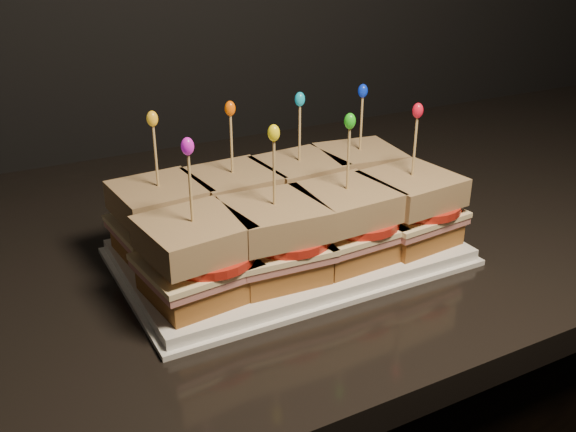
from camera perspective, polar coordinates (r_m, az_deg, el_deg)
name	(u,v)px	position (r m, az deg, el deg)	size (l,w,h in m)	color
granite_slab	(230,240)	(0.84, -5.18, -2.12)	(2.30, 0.73, 0.03)	black
platter	(288,252)	(0.75, 0.00, -3.21)	(0.37, 0.23, 0.02)	white
platter_rim	(288,256)	(0.75, 0.00, -3.62)	(0.38, 0.24, 0.01)	white
sandwich_0_bread_bot	(163,241)	(0.74, -11.03, -2.24)	(0.09, 0.09, 0.03)	brown
sandwich_0_ham	(162,228)	(0.73, -11.13, -1.06)	(0.10, 0.10, 0.01)	#B5625C
sandwich_0_cheese	(162,222)	(0.73, -11.17, -0.56)	(0.10, 0.10, 0.01)	#FBE3A6
sandwich_0_tomato	(173,216)	(0.72, -10.17, -0.01)	(0.09, 0.09, 0.01)	red
sandwich_0_bread_top	(160,199)	(0.72, -11.35, 1.46)	(0.09, 0.09, 0.03)	#592B10
sandwich_0_pick	(156,160)	(0.70, -11.65, 4.93)	(0.00, 0.00, 0.09)	tan
sandwich_0_frill	(152,119)	(0.69, -11.97, 8.46)	(0.01, 0.01, 0.02)	#F1AE1C
sandwich_1_bread_bot	(235,226)	(0.76, -4.77, -0.88)	(0.09, 0.09, 0.03)	brown
sandwich_1_ham	(234,213)	(0.76, -4.82, 0.27)	(0.10, 0.10, 0.01)	#B5625C
sandwich_1_cheese	(234,208)	(0.76, -4.84, 0.75)	(0.10, 0.10, 0.01)	#FBE3A6
sandwich_1_tomato	(245,202)	(0.75, -3.83, 1.29)	(0.09, 0.09, 0.01)	red
sandwich_1_bread_top	(233,185)	(0.74, -4.91, 2.72)	(0.09, 0.09, 0.03)	#592B10
sandwich_1_pick	(232,148)	(0.73, -5.04, 6.09)	(0.00, 0.00, 0.09)	tan
sandwich_1_frill	(230,108)	(0.72, -5.17, 9.51)	(0.01, 0.01, 0.02)	#EF5602
sandwich_2_bread_bot	(299,212)	(0.80, 0.99, 0.38)	(0.09, 0.09, 0.03)	brown
sandwich_2_ham	(299,199)	(0.79, 1.00, 1.49)	(0.10, 0.10, 0.01)	#B5625C
sandwich_2_cheese	(299,194)	(0.79, 1.00, 1.96)	(0.10, 0.10, 0.01)	#FBE3A6
sandwich_2_tomato	(310,188)	(0.79, 1.98, 2.47)	(0.09, 0.09, 0.01)	red
sandwich_2_bread_top	(299,173)	(0.78, 1.01, 3.85)	(0.09, 0.09, 0.03)	#592B10
sandwich_2_pick	(300,137)	(0.77, 1.04, 7.08)	(0.00, 0.00, 0.09)	tan
sandwich_2_frill	(300,99)	(0.75, 1.07, 10.34)	(0.01, 0.01, 0.02)	#0D9EC2
sandwich_3_bread_bot	(358,199)	(0.84, 6.21, 1.53)	(0.09, 0.09, 0.03)	brown
sandwich_3_ham	(358,187)	(0.84, 6.26, 2.58)	(0.10, 0.10, 0.01)	#B5625C
sandwich_3_cheese	(358,182)	(0.83, 6.28, 3.03)	(0.10, 0.10, 0.01)	#FBE3A6
sandwich_3_tomato	(369,176)	(0.83, 7.22, 3.51)	(0.09, 0.09, 0.01)	red
sandwich_3_bread_top	(359,161)	(0.83, 6.37, 4.84)	(0.09, 0.09, 0.03)	#592B10
sandwich_3_pick	(361,127)	(0.81, 6.52, 7.90)	(0.00, 0.00, 0.09)	tan
sandwich_3_frill	(363,91)	(0.80, 6.67, 10.99)	(0.01, 0.01, 0.02)	#0927D8
sandwich_4_bread_bot	(197,283)	(0.65, -8.12, -5.90)	(0.09, 0.09, 0.03)	brown
sandwich_4_ham	(196,268)	(0.64, -8.21, -4.60)	(0.10, 0.10, 0.01)	#B5625C
sandwich_4_cheese	(195,262)	(0.64, -8.24, -4.05)	(0.10, 0.10, 0.01)	#FBE3A6
sandwich_4_tomato	(209,255)	(0.63, -7.07, -3.45)	(0.09, 0.09, 0.01)	red
sandwich_4_bread_top	(194,236)	(0.63, -8.39, -1.80)	(0.09, 0.09, 0.03)	#592B10
sandwich_4_pick	(191,192)	(0.61, -8.65, 2.10)	(0.00, 0.00, 0.09)	tan
sandwich_4_frill	(188,146)	(0.59, -8.92, 6.14)	(0.01, 0.01, 0.02)	#D016CA
sandwich_5_bread_bot	(275,263)	(0.68, -1.17, -4.19)	(0.09, 0.09, 0.03)	brown
sandwich_5_ham	(275,249)	(0.67, -1.18, -2.93)	(0.10, 0.10, 0.01)	#B5625C
sandwich_5_cheese	(275,243)	(0.67, -1.18, -2.40)	(0.10, 0.10, 0.01)	#FBE3A6
sandwich_5_tomato	(288,236)	(0.67, -0.03, -1.81)	(0.09, 0.09, 0.01)	red
sandwich_5_bread_top	(275,218)	(0.66, -1.20, -0.22)	(0.09, 0.09, 0.03)	#592B10
sandwich_5_pick	(274,176)	(0.64, -1.24, 3.53)	(0.00, 0.00, 0.09)	tan
sandwich_5_frill	(274,133)	(0.62, -1.28, 7.40)	(0.01, 0.01, 0.02)	yellow
sandwich_6_bread_bot	(345,245)	(0.72, 5.08, -2.59)	(0.09, 0.09, 0.03)	brown
sandwich_6_ham	(345,232)	(0.71, 5.13, -1.39)	(0.10, 0.10, 0.01)	#B5625C
sandwich_6_cheese	(346,226)	(0.71, 5.15, -0.88)	(0.10, 0.10, 0.01)	#FBE3A6
sandwich_6_tomato	(358,220)	(0.71, 6.25, -0.31)	(0.09, 0.09, 0.01)	red
sandwich_6_bread_top	(347,203)	(0.70, 5.24, 1.20)	(0.09, 0.09, 0.03)	#592B10
sandwich_6_pick	(348,163)	(0.68, 5.38, 4.76)	(0.00, 0.00, 0.09)	tan
sandwich_6_frill	(350,121)	(0.67, 5.53, 8.40)	(0.01, 0.01, 0.02)	#1FB615
sandwich_7_bread_bot	(408,229)	(0.77, 10.60, -1.15)	(0.09, 0.09, 0.03)	brown
sandwich_7_ham	(409,216)	(0.76, 10.70, -0.01)	(0.10, 0.10, 0.01)	#B5625C
sandwich_7_cheese	(409,211)	(0.76, 10.74, 0.47)	(0.10, 0.10, 0.01)	#FBE3A6
sandwich_7_tomato	(421,205)	(0.76, 11.77, 1.00)	(0.09, 0.09, 0.01)	red
sandwich_7_bread_top	(411,188)	(0.75, 10.90, 2.43)	(0.09, 0.09, 0.03)	#592B10
sandwich_7_pick	(415,150)	(0.73, 11.18, 5.77)	(0.00, 0.00, 0.09)	tan
sandwich_7_frill	(418,111)	(0.72, 11.47, 9.18)	(0.01, 0.01, 0.02)	red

